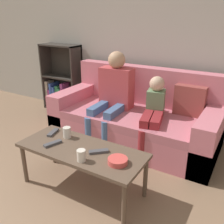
# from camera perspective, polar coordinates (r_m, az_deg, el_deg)

# --- Properties ---
(wall_back) EXTENTS (12.00, 0.06, 2.60)m
(wall_back) POSITION_cam_1_polar(r_m,az_deg,el_deg) (3.54, 8.32, 17.32)
(wall_back) COLOR #B7B2A8
(wall_back) RESTS_ON ground_plane
(couch) EXTENTS (2.06, 0.94, 0.90)m
(couch) POSITION_cam_1_polar(r_m,az_deg,el_deg) (3.22, 5.53, -1.61)
(couch) COLOR #D1707F
(couch) RESTS_ON ground_plane
(bookshelf) EXTENTS (0.68, 0.28, 1.09)m
(bookshelf) POSITION_cam_1_polar(r_m,az_deg,el_deg) (4.36, -11.47, 6.21)
(bookshelf) COLOR #332D28
(bookshelf) RESTS_ON ground_plane
(coffee_table) EXTENTS (1.17, 0.48, 0.43)m
(coffee_table) POSITION_cam_1_polar(r_m,az_deg,el_deg) (2.29, -7.01, -9.24)
(coffee_table) COLOR brown
(coffee_table) RESTS_ON ground_plane
(person_adult) EXTENTS (0.43, 0.65, 1.13)m
(person_adult) POSITION_cam_1_polar(r_m,az_deg,el_deg) (3.14, 0.38, 4.91)
(person_adult) COLOR #476693
(person_adult) RESTS_ON ground_plane
(person_child) EXTENTS (0.34, 0.67, 0.88)m
(person_child) POSITION_cam_1_polar(r_m,az_deg,el_deg) (2.89, 9.43, 0.02)
(person_child) COLOR maroon
(person_child) RESTS_ON ground_plane
(cup_near) EXTENTS (0.08, 0.08, 0.11)m
(cup_near) POSITION_cam_1_polar(r_m,az_deg,el_deg) (2.45, -10.25, -4.61)
(cup_near) COLOR silver
(cup_near) RESTS_ON coffee_table
(cup_far) EXTENTS (0.07, 0.07, 0.10)m
(cup_far) POSITION_cam_1_polar(r_m,az_deg,el_deg) (2.07, -7.03, -9.83)
(cup_far) COLOR silver
(cup_far) RESTS_ON coffee_table
(tv_remote_0) EXTENTS (0.16, 0.15, 0.02)m
(tv_remote_0) POSITION_cam_1_polar(r_m,az_deg,el_deg) (2.19, -3.06, -8.99)
(tv_remote_0) COLOR #47474C
(tv_remote_0) RESTS_ON coffee_table
(tv_remote_1) EXTENTS (0.10, 0.18, 0.02)m
(tv_remote_1) POSITION_cam_1_polar(r_m,az_deg,el_deg) (2.37, -13.39, -7.02)
(tv_remote_1) COLOR #47474C
(tv_remote_1) RESTS_ON coffee_table
(tv_remote_2) EXTENTS (0.09, 0.18, 0.02)m
(tv_remote_2) POSITION_cam_1_polar(r_m,az_deg,el_deg) (2.58, -13.32, -4.57)
(tv_remote_2) COLOR #47474C
(tv_remote_2) RESTS_ON coffee_table
(snack_bowl) EXTENTS (0.16, 0.16, 0.05)m
(snack_bowl) POSITION_cam_1_polar(r_m,az_deg,el_deg) (2.04, 1.32, -11.11)
(snack_bowl) COLOR #DB4C47
(snack_bowl) RESTS_ON coffee_table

